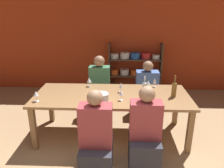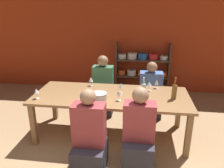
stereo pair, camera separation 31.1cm
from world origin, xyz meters
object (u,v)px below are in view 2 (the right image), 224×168
Objects in this scene: person_far_b at (150,96)px; mixing_bowl at (99,96)px; dining_table at (111,99)px; wine_glass_red_b at (149,84)px; wine_bottle_dark at (143,90)px; person_near_a at (138,142)px; wine_glass_white_a at (91,80)px; shelf_unit at (142,71)px; wine_bottle_green at (174,91)px; person_near_b at (90,142)px; person_far_a at (103,92)px; wine_glass_red_c at (119,94)px; wine_glass_red_a at (36,91)px; wine_glass_empty_a at (121,86)px; wine_glass_white_b at (157,82)px.

mixing_bowl is at bearing 53.69° from person_far_b.
wine_glass_red_b reaches higher than dining_table.
person_near_a reaches higher than wine_bottle_dark.
wine_glass_white_a is (-0.42, 0.38, 0.19)m from dining_table.
dining_table is (-0.50, -2.10, 0.11)m from shelf_unit.
dining_table is 1.01m from wine_bottle_green.
mixing_bowl is at bearing 88.86° from person_near_b.
wine_bottle_green is 1.61m from person_far_a.
mixing_bowl is at bearing 96.59° from person_far_a.
wine_bottle_dark is 1.15m from person_near_b.
person_near_b is (-1.16, -0.83, -0.47)m from wine_bottle_green.
wine_glass_red_b is 0.67m from wine_glass_red_c.
wine_bottle_dark is at bearing 12.37° from mixing_bowl.
person_far_b reaches higher than dining_table.
wine_glass_red_a is (-2.12, -0.26, -0.02)m from wine_bottle_green.
wine_glass_red_c is (0.58, -0.59, -0.00)m from wine_glass_white_a.
mixing_bowl is 0.47m from wine_glass_empty_a.
dining_table is 7.14× the size of wine_bottle_green.
wine_glass_white_b is at bearing 20.49° from wine_glass_red_a.
wine_glass_red_a is 0.15× the size of person_far_b.
person_near_a reaches higher than wine_glass_white_b.
wine_glass_white_a is 0.15× the size of person_far_b.
person_far_a is at bearing 108.46° from dining_table.
shelf_unit is at bearing 98.40° from wine_glass_white_b.
wine_glass_red_b is 1.15m from person_far_a.
wine_glass_white_b is at bearing 24.90° from wine_glass_empty_a.
shelf_unit is 2.16m from dining_table.
shelf_unit reaches higher than wine_glass_white_b.
shelf_unit is 8.21× the size of wine_glass_red_c.
wine_glass_white_a is 0.98m from wine_glass_red_a.
wine_glass_white_b is (1.88, 0.70, -0.01)m from wine_glass_red_a.
person_near_b reaches higher than wine_glass_white_b.
wine_glass_red_a is (-0.98, -0.07, 0.06)m from mixing_bowl.
wine_glass_white_b is at bearing 97.57° from person_far_b.
wine_bottle_green is (1.15, 0.19, 0.07)m from mixing_bowl.
wine_glass_red_a is 1.29m from wine_glass_red_c.
wine_glass_red_a is at bearing 149.51° from person_near_b.
dining_table is 2.28× the size of person_far_b.
wine_glass_red_a is 0.95× the size of wine_glass_empty_a.
wine_glass_empty_a is 1.03× the size of wine_glass_white_b.
wine_glass_red_b is 1.17m from person_near_a.
wine_glass_red_a is 0.97× the size of wine_glass_white_b.
wine_bottle_green is 2.18× the size of wine_glass_red_c.
dining_table is 15.07× the size of wine_glass_white_b.
wine_bottle_green reaches higher than wine_glass_red_a.
person_near_b is (-0.67, -2.98, -0.14)m from shelf_unit.
person_far_a reaches higher than wine_bottle_green.
wine_glass_red_a reaches higher than mixing_bowl.
wine_glass_empty_a is at bearing -24.37° from wine_glass_white_a.
wine_bottle_green is 0.32× the size of person_far_b.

